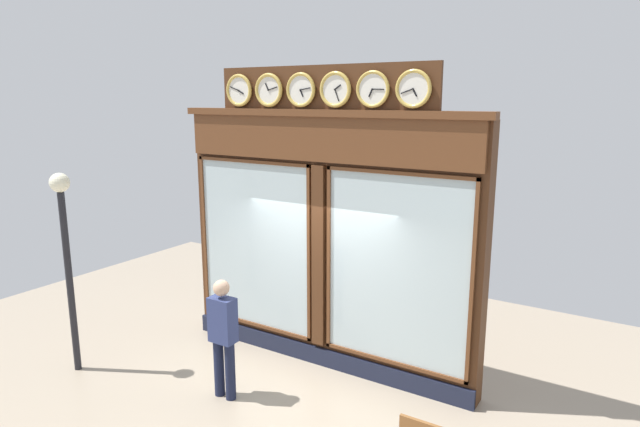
% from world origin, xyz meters
% --- Properties ---
extents(shop_facade, '(4.93, 0.42, 4.49)m').
position_xyz_m(shop_facade, '(0.00, -0.12, 2.02)').
color(shop_facade, '#4C2B16').
rests_on(shop_facade, ground_plane).
extents(pedestrian, '(0.36, 0.22, 1.69)m').
position_xyz_m(pedestrian, '(0.60, 1.50, 0.93)').
color(pedestrian, '#191E38').
rests_on(pedestrian, ground_plane).
extents(street_lamp, '(0.28, 0.28, 3.01)m').
position_xyz_m(street_lamp, '(3.03, 2.10, 2.03)').
color(street_lamp, black).
rests_on(street_lamp, ground_plane).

